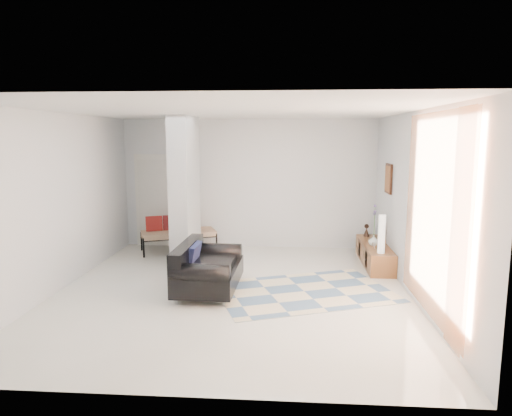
{
  "coord_description": "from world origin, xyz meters",
  "views": [
    {
      "loc": [
        0.87,
        -6.89,
        2.42
      ],
      "look_at": [
        0.33,
        0.6,
        1.24
      ],
      "focal_mm": 32.0,
      "sensor_mm": 36.0,
      "label": 1
    }
  ],
  "objects": [
    {
      "name": "floor",
      "position": [
        0.0,
        0.0,
        0.0
      ],
      "size": [
        6.0,
        6.0,
        0.0
      ],
      "primitive_type": "plane",
      "color": "beige",
      "rests_on": "ground"
    },
    {
      "name": "ceiling",
      "position": [
        0.0,
        0.0,
        2.8
      ],
      "size": [
        6.0,
        6.0,
        0.0
      ],
      "primitive_type": "plane",
      "rotation": [
        3.14,
        0.0,
        0.0
      ],
      "color": "white",
      "rests_on": "wall_back"
    },
    {
      "name": "wall_back",
      "position": [
        0.0,
        3.0,
        1.4
      ],
      "size": [
        6.0,
        0.0,
        6.0
      ],
      "primitive_type": "plane",
      "rotation": [
        1.57,
        0.0,
        0.0
      ],
      "color": "silver",
      "rests_on": "ground"
    },
    {
      "name": "wall_front",
      "position": [
        0.0,
        -3.0,
        1.4
      ],
      "size": [
        6.0,
        0.0,
        6.0
      ],
      "primitive_type": "plane",
      "rotation": [
        -1.57,
        0.0,
        0.0
      ],
      "color": "silver",
      "rests_on": "ground"
    },
    {
      "name": "wall_left",
      "position": [
        -2.75,
        0.0,
        1.4
      ],
      "size": [
        0.0,
        6.0,
        6.0
      ],
      "primitive_type": "plane",
      "rotation": [
        1.57,
        0.0,
        1.57
      ],
      "color": "silver",
      "rests_on": "ground"
    },
    {
      "name": "wall_right",
      "position": [
        2.75,
        0.0,
        1.4
      ],
      "size": [
        0.0,
        6.0,
        6.0
      ],
      "primitive_type": "plane",
      "rotation": [
        1.57,
        0.0,
        -1.57
      ],
      "color": "silver",
      "rests_on": "ground"
    },
    {
      "name": "partition_column",
      "position": [
        -1.1,
        1.6,
        1.4
      ],
      "size": [
        0.35,
        1.2,
        2.8
      ],
      "primitive_type": "cube",
      "color": "#A4A8AB",
      "rests_on": "floor"
    },
    {
      "name": "hallway_door",
      "position": [
        -2.1,
        2.96,
        1.02
      ],
      "size": [
        0.85,
        0.06,
        2.04
      ],
      "primitive_type": "cube",
      "color": "silver",
      "rests_on": "floor"
    },
    {
      "name": "curtain",
      "position": [
        2.67,
        -1.15,
        1.45
      ],
      "size": [
        0.0,
        2.55,
        2.55
      ],
      "primitive_type": "plane",
      "rotation": [
        1.57,
        0.0,
        1.57
      ],
      "color": "#FA8741",
      "rests_on": "wall_right"
    },
    {
      "name": "wall_art",
      "position": [
        2.72,
        1.7,
        1.65
      ],
      "size": [
        0.04,
        0.45,
        0.55
      ],
      "primitive_type": "cube",
      "color": "#371B0F",
      "rests_on": "wall_right"
    },
    {
      "name": "media_console",
      "position": [
        2.52,
        1.7,
        0.2
      ],
      "size": [
        0.45,
        1.79,
        0.8
      ],
      "color": "brown",
      "rests_on": "floor"
    },
    {
      "name": "loveseat",
      "position": [
        -0.43,
        -0.02,
        0.36
      ],
      "size": [
        0.94,
        1.57,
        0.76
      ],
      "rotation": [
        0.0,
        0.0,
        -0.03
      ],
      "color": "silver",
      "rests_on": "floor"
    },
    {
      "name": "daybed",
      "position": [
        -1.5,
        2.47,
        0.43
      ],
      "size": [
        1.66,
        1.17,
        0.77
      ],
      "rotation": [
        0.0,
        0.0,
        0.39
      ],
      "color": "black",
      "rests_on": "floor"
    },
    {
      "name": "area_rug",
      "position": [
        1.13,
        0.03,
        0.01
      ],
      "size": [
        3.11,
        2.59,
        0.01
      ],
      "primitive_type": "cube",
      "rotation": [
        0.0,
        0.0,
        0.35
      ],
      "color": "beige",
      "rests_on": "floor"
    },
    {
      "name": "cylinder_lamp",
      "position": [
        2.5,
        1.03,
        0.74
      ],
      "size": [
        0.12,
        0.12,
        0.68
      ],
      "primitive_type": "cylinder",
      "color": "white",
      "rests_on": "media_console"
    },
    {
      "name": "bronze_figurine",
      "position": [
        2.47,
        2.39,
        0.53
      ],
      "size": [
        0.13,
        0.13,
        0.25
      ],
      "primitive_type": null,
      "rotation": [
        0.0,
        0.0,
        -0.02
      ],
      "color": "black",
      "rests_on": "media_console"
    },
    {
      "name": "vase",
      "position": [
        2.47,
        1.58,
        0.5
      ],
      "size": [
        0.22,
        0.22,
        0.2
      ],
      "primitive_type": "imported",
      "rotation": [
        0.0,
        0.0,
        -0.17
      ],
      "color": "white",
      "rests_on": "media_console"
    }
  ]
}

